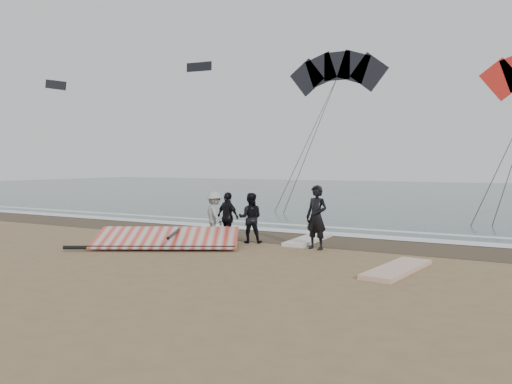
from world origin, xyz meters
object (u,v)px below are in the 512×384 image
man_main (316,217)px  board_white (397,269)px  board_cream (309,240)px  sail_rig (168,240)px

man_main → board_white: (2.73, -1.92, -0.88)m
board_white → board_cream: bearing=146.5°
board_cream → man_main: bearing=-59.9°
board_cream → sail_rig: bearing=-139.2°
sail_rig → man_main: bearing=21.8°
board_white → board_cream: board_cream is taller
man_main → board_cream: (-0.76, 1.29, -0.88)m
man_main → sail_rig: size_ratio=0.42×
man_main → board_cream: man_main is taller
man_main → board_white: 3.45m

